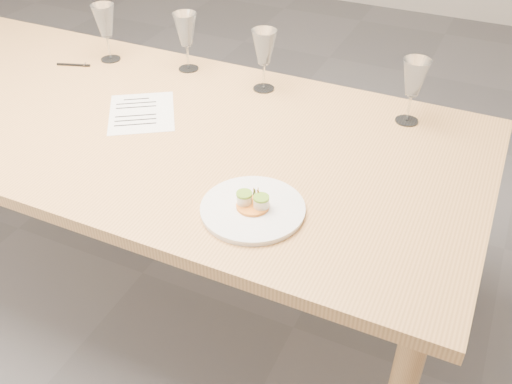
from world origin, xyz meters
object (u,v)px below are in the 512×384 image
at_px(dining_table, 118,130).
at_px(wine_glass_0, 105,22).
at_px(ballpoint_pen, 74,65).
at_px(wine_glass_2, 264,49).
at_px(dinner_plate, 253,208).
at_px(wine_glass_3, 414,79).
at_px(recipe_sheet, 142,113).
at_px(wine_glass_1, 186,31).

bearing_deg(dining_table, wine_glass_0, 128.34).
height_order(ballpoint_pen, wine_glass_2, wine_glass_2).
bearing_deg(dining_table, dinner_plate, -23.60).
bearing_deg(wine_glass_3, recipe_sheet, -158.78).
height_order(dinner_plate, recipe_sheet, dinner_plate).
height_order(wine_glass_0, wine_glass_3, wine_glass_0).
relative_size(recipe_sheet, wine_glass_0, 1.58).
height_order(dinner_plate, wine_glass_3, wine_glass_3).
xyz_separation_m(dinner_plate, wine_glass_0, (-0.90, 0.61, 0.14)).
bearing_deg(dining_table, wine_glass_2, 43.90).
bearing_deg(dinner_plate, wine_glass_3, 67.84).
bearing_deg(wine_glass_0, dining_table, -51.66).
bearing_deg(wine_glass_1, recipe_sheet, -85.72).
bearing_deg(dining_table, wine_glass_1, 82.39).
distance_m(recipe_sheet, wine_glass_1, 0.38).
bearing_deg(wine_glass_2, ballpoint_pen, -169.85).
height_order(dinner_plate, wine_glass_0, wine_glass_0).
relative_size(dining_table, dinner_plate, 8.83).
relative_size(dinner_plate, wine_glass_0, 1.27).
bearing_deg(dinner_plate, dining_table, 156.40).
distance_m(wine_glass_1, wine_glass_2, 0.32).
height_order(wine_glass_2, wine_glass_3, wine_glass_2).
height_order(dining_table, wine_glass_1, wine_glass_1).
bearing_deg(dining_table, recipe_sheet, 24.51).
bearing_deg(recipe_sheet, wine_glass_2, 14.55).
xyz_separation_m(ballpoint_pen, wine_glass_1, (0.41, 0.16, 0.15)).
bearing_deg(dinner_plate, recipe_sheet, 150.60).
bearing_deg(recipe_sheet, ballpoint_pen, 123.03).
bearing_deg(wine_glass_0, ballpoint_pen, -131.43).
bearing_deg(ballpoint_pen, wine_glass_0, 29.73).
height_order(wine_glass_0, wine_glass_1, wine_glass_0).
height_order(recipe_sheet, ballpoint_pen, ballpoint_pen).
xyz_separation_m(recipe_sheet, wine_glass_1, (-0.03, 0.35, 0.15)).
bearing_deg(wine_glass_3, wine_glass_0, -179.31).
xyz_separation_m(dinner_plate, wine_glass_2, (-0.26, 0.64, 0.14)).
xyz_separation_m(dinner_plate, recipe_sheet, (-0.55, 0.31, -0.01)).
relative_size(ballpoint_pen, wine_glass_3, 0.59).
height_order(dining_table, dinner_plate, dinner_plate).
relative_size(recipe_sheet, wine_glass_2, 1.58).
distance_m(dining_table, wine_glass_0, 0.48).
distance_m(recipe_sheet, wine_glass_0, 0.48).
xyz_separation_m(dining_table, wine_glass_0, (-0.27, 0.34, 0.22)).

